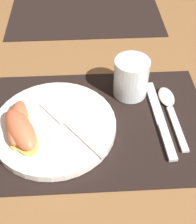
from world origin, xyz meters
TOP-DOWN VIEW (x-y plane):
  - ground_plane at (0.00, 0.00)m, footprint 3.00×3.00m
  - placemat at (0.00, 0.00)m, footprint 0.46×0.32m
  - placemat_far at (-0.02, 0.47)m, footprint 0.46×0.32m
  - plate at (-0.09, -0.01)m, footprint 0.25×0.25m
  - juice_glass at (0.07, 0.09)m, footprint 0.08×0.08m
  - knife at (0.13, -0.00)m, footprint 0.03×0.22m
  - spoon at (0.15, 0.04)m, footprint 0.04×0.18m
  - fork at (-0.06, -0.01)m, footprint 0.13×0.16m
  - citrus_wedge_0 at (-0.16, -0.02)m, footprint 0.04×0.12m
  - citrus_wedge_1 at (-0.15, -0.04)m, footprint 0.10×0.12m

SIDE VIEW (x-z plane):
  - ground_plane at x=0.00m, z-range 0.00..0.00m
  - placemat at x=0.00m, z-range 0.00..0.00m
  - placemat_far at x=-0.02m, z-range 0.00..0.00m
  - knife at x=0.13m, z-range 0.00..0.01m
  - spoon at x=0.15m, z-range 0.00..0.01m
  - plate at x=-0.09m, z-range 0.00..0.02m
  - fork at x=-0.06m, z-range 0.02..0.03m
  - citrus_wedge_0 at x=-0.16m, z-range 0.02..0.05m
  - citrus_wedge_1 at x=-0.15m, z-range 0.02..0.06m
  - juice_glass at x=0.07m, z-range 0.00..0.09m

